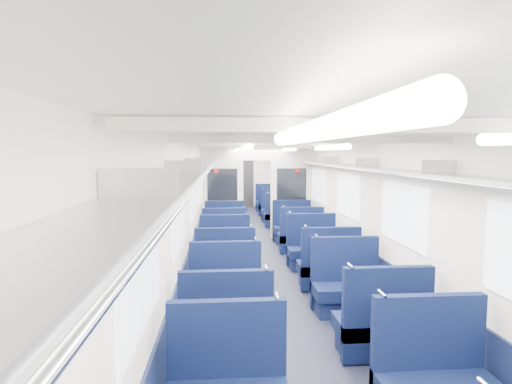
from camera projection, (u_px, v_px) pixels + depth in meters
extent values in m
cube|color=black|center=(268.00, 266.00, 8.07)|extent=(2.80, 18.00, 0.01)
cube|color=white|center=(268.00, 144.00, 7.85)|extent=(2.80, 18.00, 0.01)
cube|color=silver|center=(194.00, 207.00, 7.85)|extent=(0.02, 18.00, 2.35)
cube|color=#0F1633|center=(196.00, 249.00, 7.93)|extent=(0.03, 17.90, 0.70)
cube|color=silver|center=(339.00, 205.00, 8.07)|extent=(0.02, 18.00, 2.35)
cube|color=#0F1633|center=(338.00, 247.00, 8.14)|extent=(0.03, 17.90, 0.70)
cube|color=silver|center=(244.00, 178.00, 16.89)|extent=(2.80, 0.02, 2.35)
cube|color=#B2B5BA|center=(203.00, 165.00, 7.79)|extent=(0.34, 17.40, 0.04)
cylinder|color=silver|center=(213.00, 166.00, 7.80)|extent=(0.02, 17.40, 0.02)
cube|color=#B2B5BA|center=(139.00, 184.00, 1.82)|extent=(0.34, 0.03, 0.14)
cube|color=#B2B5BA|center=(183.00, 168.00, 3.81)|extent=(0.34, 0.03, 0.14)
cube|color=#B2B5BA|center=(197.00, 163.00, 5.79)|extent=(0.34, 0.03, 0.14)
cube|color=#B2B5BA|center=(203.00, 160.00, 7.78)|extent=(0.34, 0.03, 0.14)
cube|color=#B2B5BA|center=(207.00, 159.00, 9.76)|extent=(0.34, 0.03, 0.14)
cube|color=#B2B5BA|center=(210.00, 158.00, 11.75)|extent=(0.34, 0.03, 0.14)
cube|color=#B2B5BA|center=(212.00, 157.00, 13.73)|extent=(0.34, 0.03, 0.14)
cube|color=#B2B5BA|center=(213.00, 157.00, 15.72)|extent=(0.34, 0.03, 0.14)
cube|color=#B2B5BA|center=(331.00, 164.00, 7.98)|extent=(0.34, 17.40, 0.04)
cylinder|color=silver|center=(322.00, 165.00, 7.97)|extent=(0.02, 17.40, 0.02)
cube|color=#B2B5BA|center=(438.00, 167.00, 4.00)|extent=(0.34, 0.03, 0.14)
cube|color=#B2B5BA|center=(367.00, 162.00, 5.98)|extent=(0.34, 0.03, 0.14)
cube|color=#B2B5BA|center=(331.00, 160.00, 7.97)|extent=(0.34, 0.03, 0.14)
cube|color=#B2B5BA|center=(309.00, 159.00, 9.95)|extent=(0.34, 0.03, 0.14)
cube|color=#B2B5BA|center=(295.00, 158.00, 11.94)|extent=(0.34, 0.03, 0.14)
cube|color=#B2B5BA|center=(285.00, 157.00, 13.92)|extent=(0.34, 0.03, 0.14)
cube|color=#B2B5BA|center=(277.00, 157.00, 15.91)|extent=(0.34, 0.03, 0.14)
cube|color=white|center=(141.00, 273.00, 2.66)|extent=(0.02, 1.30, 0.75)
cube|color=white|center=(179.00, 217.00, 4.95)|extent=(0.02, 1.30, 0.75)
cube|color=white|center=(193.00, 197.00, 7.23)|extent=(0.02, 1.30, 0.75)
cube|color=white|center=(200.00, 186.00, 9.51)|extent=(0.02, 1.30, 0.75)
cube|color=white|center=(205.00, 179.00, 12.29)|extent=(0.02, 1.30, 0.75)
cube|color=white|center=(208.00, 175.00, 14.57)|extent=(0.02, 1.30, 0.75)
cube|color=white|center=(403.00, 215.00, 5.16)|extent=(0.02, 1.30, 0.75)
cube|color=white|center=(348.00, 196.00, 7.45)|extent=(0.02, 1.30, 0.75)
cube|color=white|center=(319.00, 186.00, 9.73)|extent=(0.02, 1.30, 0.75)
cube|color=white|center=(297.00, 178.00, 12.51)|extent=(0.02, 1.30, 0.75)
cube|color=white|center=(286.00, 174.00, 14.79)|extent=(0.02, 1.30, 0.75)
cube|color=silver|center=(409.00, 126.00, 1.89)|extent=(2.70, 0.06, 0.06)
cube|color=silver|center=(314.00, 140.00, 3.88)|extent=(2.70, 0.06, 0.06)
cube|color=silver|center=(283.00, 144.00, 5.86)|extent=(2.70, 0.06, 0.06)
cube|color=silver|center=(268.00, 146.00, 7.85)|extent=(2.70, 0.06, 0.06)
cube|color=silver|center=(259.00, 148.00, 9.83)|extent=(2.70, 0.06, 0.06)
cube|color=silver|center=(253.00, 149.00, 11.82)|extent=(2.70, 0.06, 0.06)
cube|color=silver|center=(249.00, 149.00, 13.80)|extent=(2.70, 0.06, 0.06)
cube|color=silver|center=(245.00, 150.00, 15.79)|extent=(2.70, 0.06, 0.06)
cylinder|color=white|center=(315.00, 131.00, 1.36)|extent=(0.07, 1.60, 0.07)
cylinder|color=white|center=(246.00, 147.00, 5.33)|extent=(0.07, 1.60, 0.07)
cylinder|color=white|center=(237.00, 149.00, 8.80)|extent=(0.07, 1.60, 0.07)
cylinder|color=white|center=(232.00, 151.00, 13.27)|extent=(0.07, 1.60, 0.07)
cylinder|color=white|center=(330.00, 147.00, 5.42)|extent=(0.07, 1.60, 0.07)
cylinder|color=white|center=(288.00, 150.00, 8.89)|extent=(0.07, 1.60, 0.07)
cylinder|color=white|center=(267.00, 151.00, 13.36)|extent=(0.07, 1.60, 0.07)
cube|color=black|center=(244.00, 182.00, 16.85)|extent=(0.75, 0.06, 2.00)
cube|color=silver|center=(222.00, 193.00, 10.43)|extent=(1.05, 0.08, 2.35)
cube|color=black|center=(222.00, 185.00, 10.36)|extent=(0.76, 0.02, 0.80)
cylinder|color=red|center=(216.00, 171.00, 10.31)|extent=(0.12, 0.01, 0.12)
cube|color=silver|center=(291.00, 193.00, 10.57)|extent=(1.05, 0.08, 2.35)
cube|color=black|center=(292.00, 184.00, 10.50)|extent=(0.76, 0.02, 0.80)
cylinder|color=red|center=(298.00, 170.00, 10.47)|extent=(0.12, 0.01, 0.12)
cube|color=silver|center=(257.00, 153.00, 10.40)|extent=(0.70, 0.08, 0.35)
cube|color=#0C173D|center=(227.00, 361.00, 3.31)|extent=(0.95, 0.09, 1.01)
cylinder|color=silver|center=(277.00, 296.00, 3.30)|extent=(0.02, 0.14, 0.02)
cube|color=#0C173D|center=(427.00, 354.00, 3.44)|extent=(0.95, 0.09, 1.01)
cylinder|color=silver|center=(382.00, 294.00, 3.36)|extent=(0.02, 0.14, 0.02)
cube|color=#0C173D|center=(226.00, 331.00, 4.36)|extent=(0.95, 0.50, 0.16)
cube|color=#0C1433|center=(226.00, 349.00, 4.38)|extent=(0.87, 0.40, 0.24)
cube|color=#0C173D|center=(226.00, 320.00, 4.14)|extent=(0.95, 0.09, 1.01)
cylinder|color=silver|center=(266.00, 268.00, 4.12)|extent=(0.02, 0.14, 0.02)
cube|color=#0C173D|center=(379.00, 325.00, 4.50)|extent=(0.95, 0.50, 0.16)
cube|color=#0C1433|center=(379.00, 343.00, 4.52)|extent=(0.87, 0.40, 0.24)
cube|color=#0C173D|center=(387.00, 314.00, 4.28)|extent=(0.95, 0.09, 1.01)
cylinder|color=silver|center=(350.00, 266.00, 4.20)|extent=(0.02, 0.14, 0.02)
cube|color=#0C173D|center=(226.00, 299.00, 5.31)|extent=(0.95, 0.50, 0.16)
cube|color=#0C1433|center=(226.00, 314.00, 5.33)|extent=(0.87, 0.40, 0.24)
cube|color=#0C173D|center=(226.00, 279.00, 5.49)|extent=(0.95, 0.09, 1.01)
cylinder|color=silver|center=(256.00, 239.00, 5.47)|extent=(0.02, 0.14, 0.02)
cube|color=#0C173D|center=(348.00, 291.00, 5.61)|extent=(0.95, 0.50, 0.16)
cube|color=#0C1433|center=(348.00, 305.00, 5.63)|extent=(0.87, 0.40, 0.24)
cube|color=#0C173D|center=(344.00, 272.00, 5.80)|extent=(0.95, 0.09, 1.01)
cylinder|color=silver|center=(317.00, 236.00, 5.72)|extent=(0.02, 0.14, 0.02)
cube|color=#0C173D|center=(225.00, 269.00, 6.69)|extent=(0.95, 0.50, 0.16)
cube|color=#0C1433|center=(225.00, 281.00, 6.71)|extent=(0.87, 0.40, 0.24)
cube|color=#0C173D|center=(225.00, 260.00, 6.47)|extent=(0.95, 0.09, 1.01)
cylinder|color=silver|center=(251.00, 226.00, 6.45)|extent=(0.02, 0.14, 0.02)
cube|color=#0C173D|center=(327.00, 268.00, 6.75)|extent=(0.95, 0.50, 0.16)
cube|color=#0C1433|center=(327.00, 280.00, 6.77)|extent=(0.87, 0.40, 0.24)
cube|color=#0C173D|center=(331.00, 259.00, 6.53)|extent=(0.95, 0.09, 1.01)
cylinder|color=silver|center=(306.00, 226.00, 6.45)|extent=(0.02, 0.14, 0.02)
cube|color=#0C173D|center=(225.00, 254.00, 7.66)|extent=(0.95, 0.50, 0.16)
cube|color=#0C1433|center=(225.00, 265.00, 7.68)|extent=(0.87, 0.40, 0.24)
cube|color=#0C173D|center=(225.00, 241.00, 7.84)|extent=(0.95, 0.09, 1.01)
cylinder|color=silver|center=(246.00, 213.00, 7.82)|extent=(0.02, 0.14, 0.02)
cube|color=#0C173D|center=(313.00, 252.00, 7.83)|extent=(0.95, 0.50, 0.16)
cube|color=#0C1433|center=(313.00, 262.00, 7.85)|extent=(0.87, 0.40, 0.24)
cube|color=#0C173D|center=(311.00, 239.00, 8.01)|extent=(0.95, 0.09, 1.01)
cylinder|color=silver|center=(291.00, 213.00, 7.93)|extent=(0.02, 0.14, 0.02)
cube|color=#0C173D|center=(225.00, 239.00, 8.99)|extent=(0.95, 0.50, 0.16)
cube|color=#0C1433|center=(225.00, 248.00, 9.01)|extent=(0.87, 0.40, 0.24)
cube|color=#0C173D|center=(225.00, 232.00, 8.77)|extent=(0.95, 0.09, 1.01)
cylinder|color=silver|center=(243.00, 207.00, 8.76)|extent=(0.02, 0.14, 0.02)
cube|color=#0C173D|center=(300.00, 237.00, 9.16)|extent=(0.95, 0.50, 0.16)
cube|color=#0C1433|center=(300.00, 246.00, 9.18)|extent=(0.87, 0.40, 0.24)
cube|color=#0C173D|center=(302.00, 230.00, 8.94)|extent=(0.95, 0.09, 1.01)
cylinder|color=silver|center=(283.00, 206.00, 8.86)|extent=(0.02, 0.14, 0.02)
cube|color=#0C173D|center=(225.00, 231.00, 9.87)|extent=(0.95, 0.50, 0.16)
cube|color=#0C1433|center=(225.00, 240.00, 9.89)|extent=(0.87, 0.40, 0.24)
cube|color=#0C173D|center=(224.00, 222.00, 10.05)|extent=(0.95, 0.09, 1.01)
cylinder|color=silver|center=(241.00, 200.00, 10.04)|extent=(0.02, 0.14, 0.02)
cube|color=#0C173D|center=(293.00, 230.00, 10.08)|extent=(0.95, 0.50, 0.16)
cube|color=#0C1433|center=(293.00, 238.00, 10.10)|extent=(0.87, 0.40, 0.24)
cube|color=#0C173D|center=(292.00, 220.00, 10.27)|extent=(0.95, 0.09, 1.01)
cylinder|color=silver|center=(276.00, 199.00, 10.19)|extent=(0.02, 0.14, 0.02)
cube|color=#0C173D|center=(224.00, 217.00, 12.07)|extent=(0.95, 0.50, 0.16)
cube|color=#0C1433|center=(224.00, 224.00, 12.09)|extent=(0.87, 0.40, 0.24)
cube|color=#0C173D|center=(224.00, 211.00, 11.85)|extent=(0.95, 0.09, 1.01)
cylinder|color=silver|center=(238.00, 193.00, 11.83)|extent=(0.02, 0.14, 0.02)
cube|color=#0C173D|center=(280.00, 216.00, 12.32)|extent=(0.95, 0.50, 0.16)
cube|color=#0C1433|center=(280.00, 222.00, 12.34)|extent=(0.87, 0.40, 0.24)
cube|color=#0C173D|center=(281.00, 210.00, 12.10)|extent=(0.95, 0.09, 1.01)
cylinder|color=silver|center=(268.00, 192.00, 12.02)|extent=(0.02, 0.14, 0.02)
cube|color=#0C173D|center=(224.00, 212.00, 13.11)|extent=(0.95, 0.50, 0.16)
cube|color=#0C1433|center=(224.00, 218.00, 13.12)|extent=(0.87, 0.40, 0.24)
cube|color=#0C173D|center=(224.00, 205.00, 13.29)|extent=(0.95, 0.09, 1.01)
cylinder|color=silver|center=(237.00, 189.00, 13.27)|extent=(0.02, 0.14, 0.02)
cube|color=#0C173D|center=(276.00, 212.00, 13.20)|extent=(0.95, 0.50, 0.16)
cube|color=#0C1433|center=(276.00, 218.00, 13.22)|extent=(0.87, 0.40, 0.24)
cube|color=#0C173D|center=(276.00, 205.00, 13.38)|extent=(0.95, 0.09, 1.01)
cylinder|color=silver|center=(263.00, 188.00, 13.30)|extent=(0.02, 0.14, 0.02)
cube|color=#0C173D|center=(224.00, 207.00, 14.38)|extent=(0.95, 0.50, 0.16)
cube|color=#0C1433|center=(224.00, 213.00, 14.40)|extent=(0.87, 0.40, 0.24)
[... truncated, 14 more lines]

